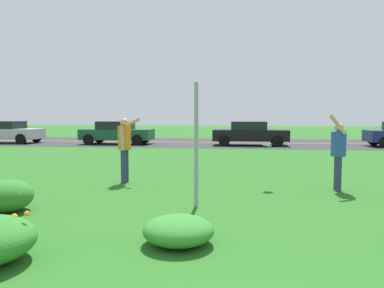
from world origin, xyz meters
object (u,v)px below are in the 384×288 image
at_px(person_catcher_blue_shirt, 338,150).
at_px(car_black_center_right, 250,133).
at_px(frisbee_pale_blue, 266,145).
at_px(car_dark_green_center_left, 117,132).
at_px(person_thrower_orange_shirt, 125,144).
at_px(car_silver_leftmost, 7,132).
at_px(sign_post_near_path, 196,145).

relative_size(person_catcher_blue_shirt, car_black_center_right, 0.40).
distance_m(frisbee_pale_blue, car_dark_green_center_left, 15.79).
distance_m(person_thrower_orange_shirt, frisbee_pale_blue, 3.64).
relative_size(person_catcher_blue_shirt, frisbee_pale_blue, 7.25).
bearing_deg(person_catcher_blue_shirt, car_silver_leftmost, 142.58).
height_order(car_dark_green_center_left, car_black_center_right, same).
distance_m(car_silver_leftmost, car_dark_green_center_left, 7.60).
xyz_separation_m(car_silver_leftmost, car_black_center_right, (16.00, 0.00, 0.00)).
distance_m(person_catcher_blue_shirt, car_dark_green_center_left, 16.83).
bearing_deg(car_black_center_right, person_thrower_orange_shirt, -105.44).
relative_size(car_dark_green_center_left, car_black_center_right, 1.00).
bearing_deg(car_dark_green_center_left, person_thrower_orange_shirt, -70.05).
distance_m(person_catcher_blue_shirt, frisbee_pale_blue, 1.65).
bearing_deg(car_silver_leftmost, car_black_center_right, 0.00).
xyz_separation_m(person_catcher_blue_shirt, car_silver_leftmost, (-17.65, 13.50, -0.22)).
relative_size(car_silver_leftmost, car_dark_green_center_left, 1.00).
xyz_separation_m(frisbee_pale_blue, car_dark_green_center_left, (-8.40, 13.36, -0.31)).
relative_size(sign_post_near_path, person_thrower_orange_shirt, 1.37).
bearing_deg(frisbee_pale_blue, car_black_center_right, 90.03).
distance_m(sign_post_near_path, car_black_center_right, 15.52).
distance_m(person_catcher_blue_shirt, car_silver_leftmost, 22.22).
xyz_separation_m(frisbee_pale_blue, car_black_center_right, (-0.01, 13.36, -0.31)).
height_order(car_silver_leftmost, car_dark_green_center_left, same).
bearing_deg(person_catcher_blue_shirt, sign_post_near_path, -148.02).
bearing_deg(person_thrower_orange_shirt, car_silver_leftmost, 133.29).
bearing_deg(person_catcher_blue_shirt, car_black_center_right, 96.95).
bearing_deg(person_catcher_blue_shirt, frisbee_pale_blue, 175.06).
xyz_separation_m(sign_post_near_path, person_catcher_blue_shirt, (3.11, 1.94, -0.23)).
bearing_deg(car_dark_green_center_left, sign_post_near_path, -65.83).
bearing_deg(frisbee_pale_blue, person_catcher_blue_shirt, -4.94).
height_order(sign_post_near_path, person_catcher_blue_shirt, sign_post_near_path).
relative_size(frisbee_pale_blue, car_dark_green_center_left, 0.06).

